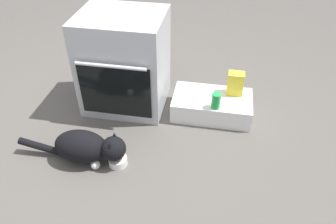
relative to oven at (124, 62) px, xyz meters
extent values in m
plane|color=#56514C|center=(0.08, -0.49, -0.37)|extent=(8.00, 8.00, 0.00)
cube|color=#B7BABF|center=(0.00, 0.00, 0.00)|extent=(0.62, 0.52, 0.74)
cube|color=black|center=(0.00, -0.26, -0.09)|extent=(0.53, 0.01, 0.41)
cylinder|color=silver|center=(0.00, -0.29, 0.13)|extent=(0.50, 0.02, 0.02)
cube|color=white|center=(0.69, -0.04, -0.29)|extent=(0.60, 0.35, 0.16)
cylinder|color=white|center=(0.13, -0.69, -0.34)|extent=(0.12, 0.12, 0.06)
sphere|color=brown|center=(0.13, -0.69, -0.32)|extent=(0.07, 0.07, 0.07)
ellipsoid|color=black|center=(-0.11, -0.69, -0.25)|extent=(0.35, 0.22, 0.22)
sphere|color=black|center=(0.11, -0.69, -0.23)|extent=(0.16, 0.16, 0.16)
cone|color=black|center=(0.11, -0.64, -0.17)|extent=(0.06, 0.06, 0.07)
cone|color=black|center=(0.11, -0.73, -0.17)|extent=(0.06, 0.06, 0.07)
cylinder|color=black|center=(-0.41, -0.69, -0.30)|extent=(0.30, 0.05, 0.11)
sphere|color=silver|center=(-0.01, -0.63, -0.34)|extent=(0.06, 0.06, 0.06)
sphere|color=silver|center=(-0.01, -0.75, -0.34)|extent=(0.06, 0.06, 0.06)
cylinder|color=green|center=(0.72, -0.17, -0.15)|extent=(0.07, 0.07, 0.12)
cube|color=yellow|center=(0.85, 0.04, -0.12)|extent=(0.12, 0.09, 0.18)
camera|label=1|loc=(0.71, -2.07, 1.24)|focal=34.67mm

